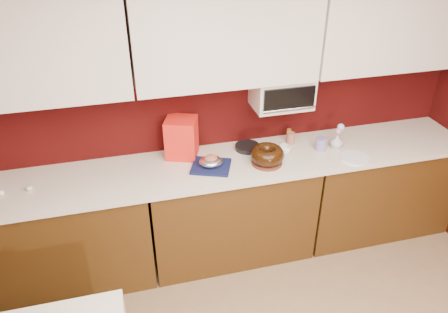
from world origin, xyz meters
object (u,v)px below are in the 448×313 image
(coffee_mug, at_px, (285,149))
(blue_jar, at_px, (321,144))
(flower_vase, at_px, (337,140))
(toaster_oven, at_px, (282,91))
(foil_ham_nest, at_px, (211,161))
(bundt_cake, at_px, (267,155))
(pandoro_box, at_px, (182,138))

(coffee_mug, bearing_deg, blue_jar, -1.82)
(coffee_mug, bearing_deg, flower_vase, -0.03)
(flower_vase, bearing_deg, coffee_mug, 179.97)
(toaster_oven, bearing_deg, blue_jar, -28.30)
(toaster_oven, bearing_deg, foil_ham_nest, -161.52)
(bundt_cake, height_order, flower_vase, bundt_cake)
(blue_jar, bearing_deg, bundt_cake, -169.67)
(toaster_oven, xyz_separation_m, foil_ham_nest, (-0.62, -0.21, -0.42))
(coffee_mug, bearing_deg, bundt_cake, -151.66)
(foil_ham_nest, distance_m, flower_vase, 1.07)
(toaster_oven, bearing_deg, pandoro_box, 177.89)
(bundt_cake, xyz_separation_m, coffee_mug, (0.18, 0.10, -0.03))
(foil_ham_nest, height_order, pandoro_box, pandoro_box)
(toaster_oven, relative_size, coffee_mug, 4.87)
(toaster_oven, bearing_deg, flower_vase, -19.08)
(bundt_cake, bearing_deg, flower_vase, 8.89)
(toaster_oven, distance_m, bundt_cake, 0.51)
(foil_ham_nest, relative_size, flower_vase, 1.45)
(bundt_cake, height_order, blue_jar, bundt_cake)
(toaster_oven, xyz_separation_m, bundt_cake, (-0.19, -0.26, -0.39))
(bundt_cake, distance_m, coffee_mug, 0.21)
(pandoro_box, relative_size, blue_jar, 2.98)
(foil_ham_nest, xyz_separation_m, flower_vase, (1.07, 0.05, 0.01))
(bundt_cake, bearing_deg, coffee_mug, 28.34)
(coffee_mug, bearing_deg, foil_ham_nest, -175.30)
(foil_ham_nest, height_order, flower_vase, flower_vase)
(toaster_oven, xyz_separation_m, flower_vase, (0.45, -0.16, -0.41))
(blue_jar, distance_m, flower_vase, 0.14)
(bundt_cake, distance_m, blue_jar, 0.50)
(pandoro_box, distance_m, flower_vase, 1.26)
(pandoro_box, bearing_deg, flower_vase, 11.84)
(foil_ham_nest, bearing_deg, toaster_oven, 18.48)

